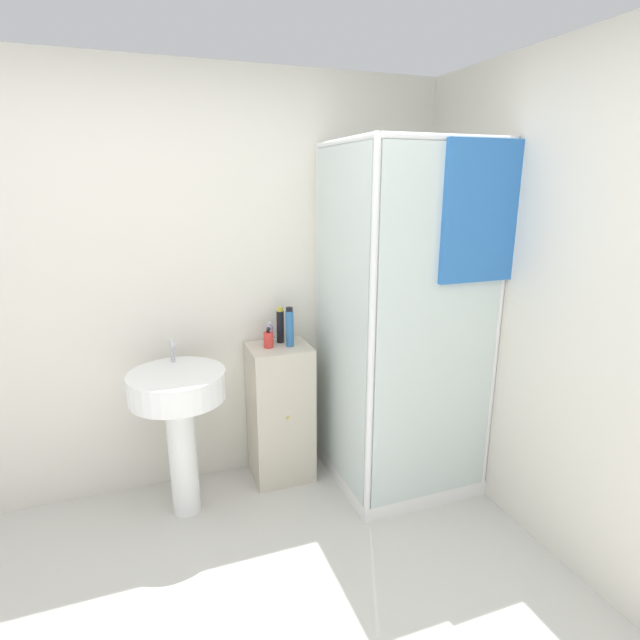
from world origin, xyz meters
TOP-DOWN VIEW (x-y plane):
  - wall_back at (0.00, 1.70)m, footprint 6.40×0.06m
  - shower_enclosure at (1.22, 1.17)m, footprint 0.82×0.85m
  - vanity_cabinet at (0.55, 1.50)m, footprint 0.37×0.35m
  - sink at (-0.07, 1.33)m, footprint 0.53×0.53m
  - soap_dispenser at (0.49, 1.50)m, footprint 0.06×0.06m
  - shampoo_bottle_tall_black at (0.58, 1.57)m, footprint 0.05×0.05m
  - shampoo_bottle_blue at (0.62, 1.48)m, footprint 0.05×0.05m
  - lotion_bottle_white at (0.52, 1.59)m, footprint 0.04×0.05m

SIDE VIEW (x-z plane):
  - vanity_cabinet at x=0.55m, z-range 0.00..0.89m
  - shower_enclosure at x=1.22m, z-range -0.40..1.68m
  - sink at x=-0.07m, z-range 0.16..1.16m
  - soap_dispenser at x=0.49m, z-range 0.88..1.00m
  - lotion_bottle_white at x=0.52m, z-range 0.88..1.02m
  - shampoo_bottle_tall_black at x=0.58m, z-range 0.89..1.11m
  - shampoo_bottle_blue at x=0.62m, z-range 0.89..1.13m
  - wall_back at x=0.00m, z-range 0.00..2.50m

